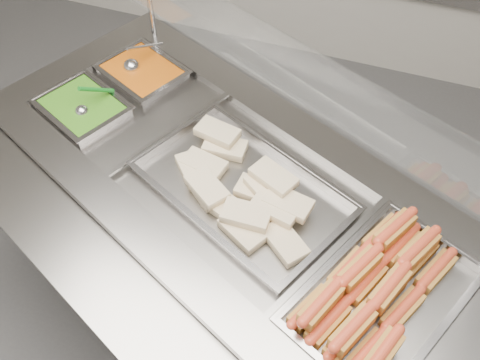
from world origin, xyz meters
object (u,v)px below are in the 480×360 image
(ladle, at_px, (133,66))
(pan_wraps, at_px, (242,191))
(serving_spoon, at_px, (85,108))
(steam_counter, at_px, (231,248))
(pan_hotdogs, at_px, (381,301))
(sneeze_guard, at_px, (279,59))

(ladle, bearing_deg, pan_wraps, -34.83)
(pan_wraps, distance_m, serving_spoon, 0.74)
(steam_counter, relative_size, pan_hotdogs, 3.20)
(steam_counter, distance_m, sneeze_guard, 0.90)
(pan_hotdogs, height_order, serving_spoon, serving_spoon)
(pan_wraps, bearing_deg, ladle, 145.17)
(pan_hotdogs, relative_size, serving_spoon, 3.83)
(pan_wraps, relative_size, serving_spoon, 4.68)
(steam_counter, relative_size, ladle, 10.90)
(pan_hotdogs, distance_m, pan_wraps, 0.60)
(pan_wraps, xyz_separation_m, serving_spoon, (-0.72, 0.16, 0.04))
(steam_counter, relative_size, sneeze_guard, 1.27)
(serving_spoon, bearing_deg, pan_wraps, -12.37)
(pan_hotdogs, bearing_deg, serving_spoon, 162.00)
(sneeze_guard, bearing_deg, serving_spoon, -173.96)
(pan_hotdogs, bearing_deg, pan_wraps, 155.11)
(steam_counter, height_order, sneeze_guard, sneeze_guard)
(ladle, distance_m, serving_spoon, 0.31)
(steam_counter, height_order, pan_hotdogs, pan_hotdogs)
(ladle, xyz_separation_m, serving_spoon, (-0.06, -0.30, 0.00))
(pan_hotdogs, height_order, ladle, ladle)
(sneeze_guard, height_order, pan_wraps, sneeze_guard)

